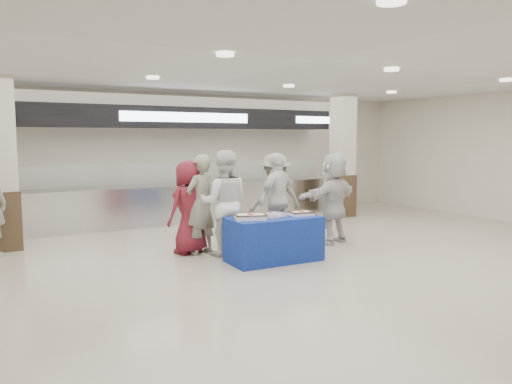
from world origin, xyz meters
TOP-DOWN VIEW (x-y plane):
  - ground at (0.00, 0.00)m, footprint 14.00×14.00m
  - serving_line at (0.00, 5.40)m, footprint 8.70×0.85m
  - column_left at (-4.00, 4.20)m, footprint 0.55×0.55m
  - column_right at (4.00, 4.20)m, footprint 0.55×0.55m
  - display_table at (-0.12, 0.98)m, footprint 1.58×0.83m
  - sheet_cake_left at (-0.57, 0.99)m, footprint 0.60×0.53m
  - sheet_cake_right at (0.38, 0.91)m, footprint 0.42×0.34m
  - cupcake_tray at (-0.13, 0.98)m, footprint 0.47×0.40m
  - civilian_maroon at (-1.14, 2.22)m, footprint 0.94×0.75m
  - soldier_a at (-0.97, 2.09)m, footprint 0.76×0.64m
  - chef_tall at (-0.65, 1.82)m, footprint 1.11×1.01m
  - chef_short at (0.61, 2.02)m, footprint 1.14×0.78m
  - soldier_b at (0.69, 2.24)m, footprint 1.21×0.79m
  - civilian_white at (1.65, 1.62)m, footprint 1.74×0.98m

SIDE VIEW (x-z plane):
  - ground at x=0.00m, z-range 0.00..0.00m
  - display_table at x=-0.12m, z-range 0.00..0.75m
  - cupcake_tray at x=-0.13m, z-range 0.75..0.81m
  - sheet_cake_right at x=0.38m, z-range 0.75..0.83m
  - sheet_cake_left at x=-0.57m, z-range 0.75..0.85m
  - civilian_maroon at x=-1.14m, z-range 0.00..1.68m
  - soldier_b at x=0.69m, z-range 0.00..1.77m
  - soldier_a at x=-0.97m, z-range 0.00..1.78m
  - civilian_white at x=1.65m, z-range 0.00..1.78m
  - chef_short at x=0.61m, z-range 0.00..1.79m
  - chef_tall at x=-0.65m, z-range 0.00..1.86m
  - serving_line at x=0.00m, z-range -0.24..2.56m
  - column_left at x=-4.00m, z-range -0.07..3.13m
  - column_right at x=4.00m, z-range -0.07..3.13m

